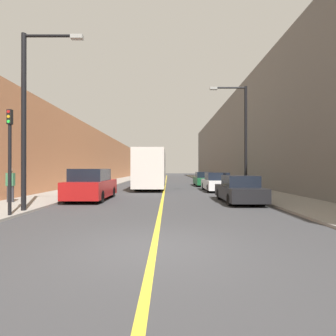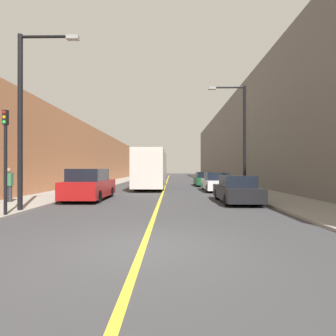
# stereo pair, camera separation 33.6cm
# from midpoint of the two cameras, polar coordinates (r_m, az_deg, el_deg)

# --- Properties ---
(ground_plane) EXTENTS (200.00, 200.00, 0.00)m
(ground_plane) POSITION_cam_midpoint_polar(r_m,az_deg,el_deg) (6.28, -4.92, -16.94)
(ground_plane) COLOR #38383A
(sidewalk_left) EXTENTS (3.34, 72.00, 0.10)m
(sidewalk_left) POSITION_cam_midpoint_polar(r_m,az_deg,el_deg) (36.81, -11.98, -2.92)
(sidewalk_left) COLOR gray
(sidewalk_left) RESTS_ON ground
(sidewalk_right) EXTENTS (3.34, 72.00, 0.10)m
(sidewalk_right) POSITION_cam_midpoint_polar(r_m,az_deg,el_deg) (36.62, 10.05, -2.93)
(sidewalk_right) COLOR gray
(sidewalk_right) RESTS_ON ground
(building_row_left) EXTENTS (4.00, 72.00, 6.82)m
(building_row_left) POSITION_cam_midpoint_polar(r_m,az_deg,el_deg) (37.72, -17.45, 2.25)
(building_row_left) COLOR #B2724C
(building_row_left) RESTS_ON ground
(building_row_right) EXTENTS (4.00, 72.00, 11.53)m
(building_row_right) POSITION_cam_midpoint_polar(r_m,az_deg,el_deg) (37.62, 15.58, 5.86)
(building_row_right) COLOR #66605B
(building_row_right) RESTS_ON ground
(road_center_line) EXTENTS (0.16, 72.00, 0.01)m
(road_center_line) POSITION_cam_midpoint_polar(r_m,az_deg,el_deg) (36.05, -0.99, -3.05)
(road_center_line) COLOR gold
(road_center_line) RESTS_ON ground
(bus) EXTENTS (2.50, 12.37, 3.45)m
(bus) POSITION_cam_midpoint_polar(r_m,az_deg,el_deg) (25.73, -4.03, -0.12)
(bus) COLOR silver
(bus) RESTS_ON ground
(parked_suv_left) EXTENTS (2.02, 4.60, 1.81)m
(parked_suv_left) POSITION_cam_midpoint_polar(r_m,az_deg,el_deg) (15.90, -17.13, -3.67)
(parked_suv_left) COLOR maroon
(parked_suv_left) RESTS_ON ground
(car_right_near) EXTENTS (1.81, 4.37, 1.45)m
(car_right_near) POSITION_cam_midpoint_polar(r_m,az_deg,el_deg) (14.60, 14.38, -4.71)
(car_right_near) COLOR black
(car_right_near) RESTS_ON ground
(car_right_mid) EXTENTS (1.90, 4.53, 1.51)m
(car_right_mid) POSITION_cam_midpoint_polar(r_m,az_deg,el_deg) (21.71, 9.83, -3.16)
(car_right_mid) COLOR silver
(car_right_mid) RESTS_ON ground
(car_right_far) EXTENTS (1.82, 4.54, 1.49)m
(car_right_far) POSITION_cam_midpoint_polar(r_m,az_deg,el_deg) (28.07, 7.20, -2.50)
(car_right_far) COLOR #145128
(car_right_far) RESTS_ON ground
(street_lamp_left) EXTENTS (2.55, 0.24, 7.31)m
(street_lamp_left) POSITION_cam_midpoint_polar(r_m,az_deg,el_deg) (12.54, -28.88, 11.19)
(street_lamp_left) COLOR black
(street_lamp_left) RESTS_ON sidewalk_left
(street_lamp_right) EXTENTS (2.55, 0.24, 7.36)m
(street_lamp_right) POSITION_cam_midpoint_polar(r_m,az_deg,el_deg) (18.68, 15.18, 7.49)
(street_lamp_right) COLOR black
(street_lamp_right) RESTS_ON sidewalk_right
(traffic_light) EXTENTS (0.16, 0.18, 3.91)m
(traffic_light) POSITION_cam_midpoint_polar(r_m,az_deg,el_deg) (11.41, -32.13, 1.99)
(traffic_light) COLOR black
(traffic_light) RESTS_ON sidewalk_left
(pedestrian) EXTENTS (0.38, 0.24, 1.74)m
(pedestrian) POSITION_cam_midpoint_polar(r_m,az_deg,el_deg) (15.79, -31.82, -3.09)
(pedestrian) COLOR #2D2D33
(pedestrian) RESTS_ON sidewalk_left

